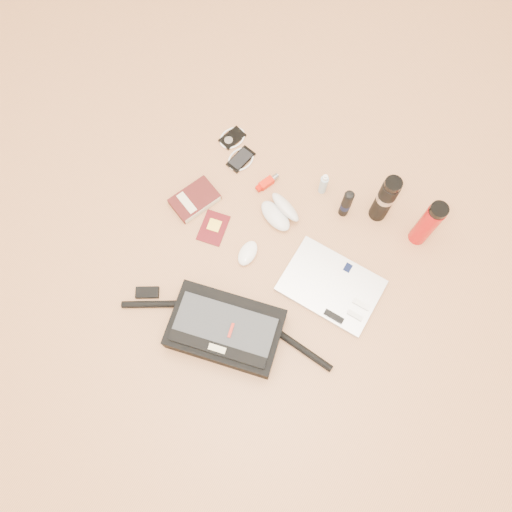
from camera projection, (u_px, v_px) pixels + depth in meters
name	position (u px, v px, depth m)	size (l,w,h in m)	color
ground	(256.00, 280.00, 1.96)	(4.00, 4.00, 0.00)	#BB7D4E
messenger_bag	(225.00, 329.00, 1.84)	(0.81, 0.34, 0.11)	black
laptop	(331.00, 286.00, 1.94)	(0.37, 0.26, 0.04)	silver
book	(195.00, 200.00, 2.05)	(0.18, 0.22, 0.03)	#401110
passport	(213.00, 228.00, 2.03)	(0.13, 0.16, 0.01)	#4F0B10
mouse	(248.00, 253.00, 1.97)	(0.07, 0.12, 0.04)	white
sunglasses_case	(280.00, 212.00, 2.02)	(0.20, 0.18, 0.09)	silver
ipod	(232.00, 138.00, 2.16)	(0.12, 0.12, 0.01)	black
phone	(241.00, 159.00, 2.13)	(0.11, 0.13, 0.01)	black
inhaler	(267.00, 182.00, 2.08)	(0.06, 0.11, 0.03)	red
spray_bottle	(324.00, 184.00, 2.03)	(0.04, 0.04, 0.13)	#9FBED2
aerosol_can	(346.00, 203.00, 1.97)	(0.05, 0.05, 0.17)	black
thermos_black	(385.00, 199.00, 1.92)	(0.07, 0.07, 0.27)	black
thermos_red	(428.00, 224.00, 1.89)	(0.08, 0.08, 0.27)	#B20C0E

